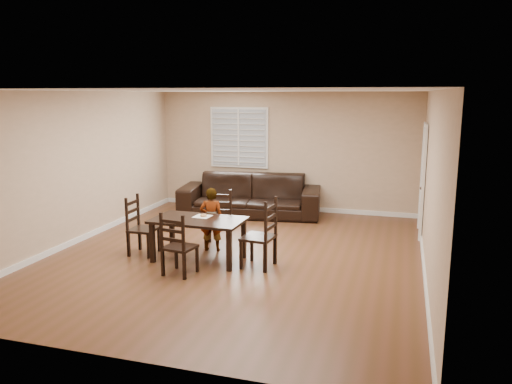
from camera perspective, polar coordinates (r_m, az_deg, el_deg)
ground at (r=8.42m, az=-2.25°, el=-7.19°), size 7.00×7.00×0.00m
room at (r=8.20m, az=-1.71°, el=5.24°), size 6.04×7.04×2.72m
dining_table at (r=8.05m, az=-6.60°, el=-3.69°), size 1.49×0.86×0.69m
chair_near at (r=8.93m, az=-4.20°, el=-3.15°), size 0.51×0.48×0.99m
chair_far at (r=7.43m, az=-9.21°, el=-6.33°), size 0.49×0.46×0.96m
chair_left at (r=8.61m, az=-13.45°, el=-3.97°), size 0.43×0.46×0.99m
chair_right at (r=7.68m, az=1.17°, el=-5.14°), size 0.51×0.54×1.09m
child at (r=8.53m, az=-5.11°, el=-3.13°), size 0.44×0.34×1.10m
napkin at (r=8.18m, az=-6.13°, el=-2.79°), size 0.28×0.28×0.00m
donut at (r=8.16m, az=-6.02°, el=-2.64°), size 0.11×0.11×0.04m
sofa at (r=11.03m, az=-0.69°, el=-0.36°), size 3.20×1.60×0.89m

